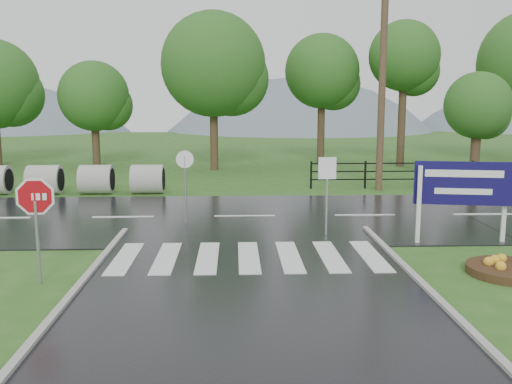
{
  "coord_description": "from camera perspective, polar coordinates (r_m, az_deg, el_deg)",
  "views": [
    {
      "loc": [
        -0.34,
        -8.46,
        3.86
      ],
      "look_at": [
        0.22,
        6.0,
        1.5
      ],
      "focal_mm": 40.0,
      "sensor_mm": 36.0,
      "label": 1
    }
  ],
  "objects": [
    {
      "name": "entrance_tree_left",
      "position": [
        28.27,
        21.32,
        7.99
      ],
      "size": [
        3.06,
        3.06,
        5.12
      ],
      "color": "#3D2B1C",
      "rests_on": "ground"
    },
    {
      "name": "estate_billboard",
      "position": [
        16.16,
        19.98,
        0.42
      ],
      "size": [
        2.52,
        0.51,
        2.23
      ],
      "color": "silver",
      "rests_on": "ground"
    },
    {
      "name": "main_road",
      "position": [
        18.86,
        -1.12,
        -2.55
      ],
      "size": [
        90.0,
        8.0,
        0.04
      ],
      "primitive_type": "cube",
      "color": "black",
      "rests_on": "ground"
    },
    {
      "name": "ground",
      "position": [
        9.31,
        0.09,
        -15.24
      ],
      "size": [
        120.0,
        120.0,
        0.0
      ],
      "primitive_type": "plane",
      "color": "#2D5B1E",
      "rests_on": "ground"
    },
    {
      "name": "stop_sign",
      "position": [
        12.62,
        -21.19,
        -1.24
      ],
      "size": [
        1.07,
        0.13,
        2.41
      ],
      "color": "#939399",
      "rests_on": "ground"
    },
    {
      "name": "treeline",
      "position": [
        32.72,
        0.17,
        2.49
      ],
      "size": [
        83.2,
        5.2,
        10.0
      ],
      "color": "#23591B",
      "rests_on": "ground"
    },
    {
      "name": "fence_west",
      "position": [
        25.95,
        15.99,
        1.96
      ],
      "size": [
        9.58,
        0.08,
        1.2
      ],
      "color": "black",
      "rests_on": "ground"
    },
    {
      "name": "reg_sign_round",
      "position": [
        17.63,
        -7.09,
        1.36
      ],
      "size": [
        0.54,
        0.07,
        2.32
      ],
      "color": "#939399",
      "rests_on": "ground"
    },
    {
      "name": "flower_bed",
      "position": [
        13.99,
        24.05,
        -6.99
      ],
      "size": [
        1.87,
        1.87,
        0.37
      ],
      "color": "#332111",
      "rests_on": "ground"
    },
    {
      "name": "utility_pole_east",
      "position": [
        24.76,
        12.51,
        10.61
      ],
      "size": [
        1.59,
        0.3,
        8.92
      ],
      "color": "#473523",
      "rests_on": "ground"
    },
    {
      "name": "crosswalk",
      "position": [
        13.99,
        -0.73,
        -6.5
      ],
      "size": [
        6.5,
        2.8,
        0.02
      ],
      "color": "silver",
      "rests_on": "ground"
    },
    {
      "name": "reg_sign_small",
      "position": [
        16.09,
        7.12,
        1.09
      ],
      "size": [
        0.5,
        0.06,
        2.27
      ],
      "color": "#939399",
      "rests_on": "ground"
    },
    {
      "name": "hills",
      "position": [
        76.08,
        0.77,
        -5.51
      ],
      "size": [
        102.0,
        48.0,
        48.0
      ],
      "color": "slate",
      "rests_on": "ground"
    }
  ]
}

